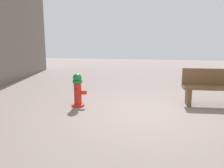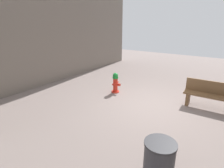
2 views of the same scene
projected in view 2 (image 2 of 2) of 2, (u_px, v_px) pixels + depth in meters
name	position (u px, v px, depth m)	size (l,w,h in m)	color
ground_plane	(152.00, 105.00, 6.50)	(23.40, 23.40, 0.00)	gray
fire_hydrant	(116.00, 83.00, 7.61)	(0.40, 0.42, 0.85)	red
bench_near	(209.00, 95.00, 6.19)	(1.57, 0.47, 0.95)	brown
trash_bin	(159.00, 162.00, 3.28)	(0.58, 0.58, 0.85)	#38383D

